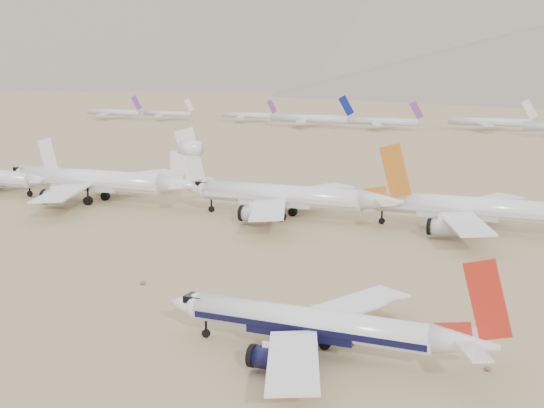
% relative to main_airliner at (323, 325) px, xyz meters
% --- Properties ---
extents(ground, '(7000.00, 7000.00, 0.00)m').
position_rel_main_airliner_xyz_m(ground, '(-5.80, 2.05, -3.86)').
color(ground, '#9D825B').
rests_on(ground, ground).
extents(main_airliner, '(39.83, 38.90, 14.06)m').
position_rel_main_airliner_xyz_m(main_airliner, '(0.00, 0.00, 0.00)').
color(main_airliner, white).
rests_on(main_airliner, ground).
extents(row2_gold_tail, '(49.43, 48.34, 17.60)m').
position_rel_main_airliner_xyz_m(row2_gold_tail, '(4.95, 76.20, 1.06)').
color(row2_gold_tail, white).
rests_on(row2_gold_tail, ground).
extents(row2_orange_tail, '(50.83, 49.73, 18.13)m').
position_rel_main_airliner_xyz_m(row2_orange_tail, '(-34.85, 73.24, 1.22)').
color(row2_orange_tail, white).
rests_on(row2_orange_tail, ground).
extents(row2_white_trijet, '(56.21, 54.93, 19.92)m').
position_rel_main_airliner_xyz_m(row2_white_trijet, '(-85.41, 72.21, 1.90)').
color(row2_white_trijet, white).
rests_on(row2_white_trijet, ground).
extents(desert_scrub, '(233.60, 121.67, 0.63)m').
position_rel_main_airliner_xyz_m(desert_scrub, '(-26.53, -19.84, -3.58)').
color(desert_scrub, brown).
rests_on(desert_scrub, ground).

